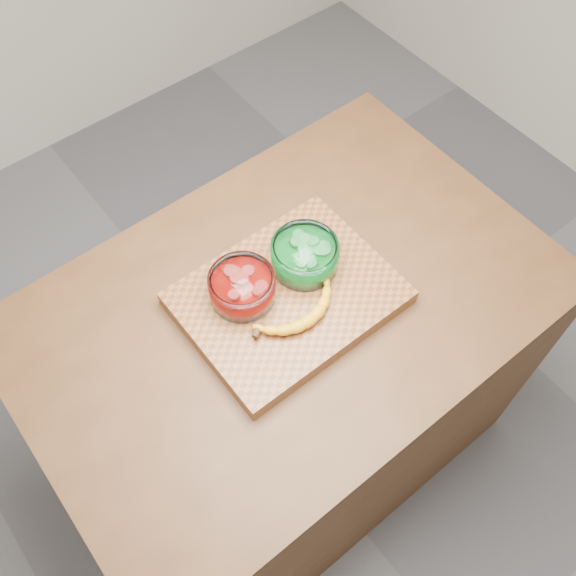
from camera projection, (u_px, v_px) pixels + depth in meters
ground at (288, 438)px, 2.18m from camera, size 3.50×3.50×0.00m
counter at (288, 384)px, 1.80m from camera, size 1.20×0.80×0.90m
cutting_board at (288, 298)px, 1.41m from camera, size 0.45×0.35×0.04m
bowl_red at (242, 287)px, 1.36m from camera, size 0.14×0.14×0.07m
bowl_green at (305, 256)px, 1.40m from camera, size 0.15×0.15×0.07m
banana at (301, 313)px, 1.35m from camera, size 0.24×0.10×0.03m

